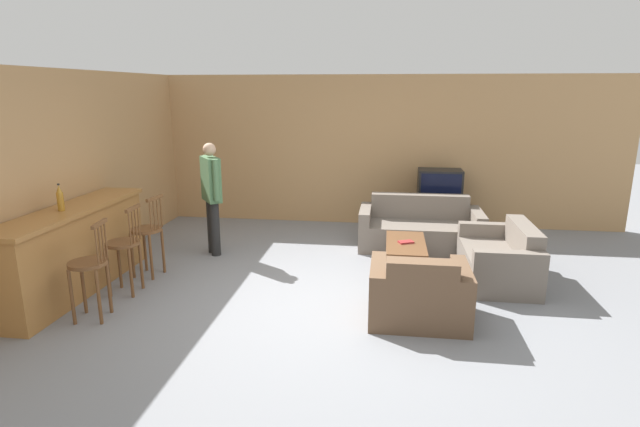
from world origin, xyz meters
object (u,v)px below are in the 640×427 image
tv_unit (438,216)px  book_on_table (406,242)px  bar_chair_near (90,269)px  couch_far (420,230)px  loveseat_right (500,260)px  bar_chair_mid (124,249)px  person_by_window (212,193)px  bar_chair_far (147,235)px  armchair_near (419,295)px  tv (440,185)px  coffee_table (406,247)px  bottle (60,198)px

tv_unit → book_on_table: 2.24m
bar_chair_near → tv_unit: (3.89, 3.88, -0.28)m
couch_far → loveseat_right: bearing=-53.6°
bar_chair_mid → person_by_window: person_by_window is taller
bar_chair_far → armchair_near: (3.38, -0.85, -0.27)m
bar_chair_near → bar_chair_mid: (0.00, 0.70, 0.00)m
tv → person_by_window: (-3.36, -1.65, 0.11)m
tv_unit → bar_chair_far: bearing=-146.1°
bar_chair_mid → person_by_window: bearing=70.9°
coffee_table → person_by_window: person_by_window is taller
coffee_table → person_by_window: (-2.75, 0.47, 0.55)m
bar_chair_near → coffee_table: size_ratio=1.01×
tv → bottle: (-4.50, -3.35, 0.36)m
armchair_near → person_by_window: bearing=147.7°
tv_unit → tv: size_ratio=1.36×
loveseat_right → bottle: bottle is taller
bar_chair_near → person_by_window: size_ratio=0.65×
bar_chair_mid → couch_far: bearing=32.7°
tv → book_on_table: size_ratio=3.29×
bar_chair_far → armchair_near: bearing=-14.1°
couch_far → bottle: 4.89m
bottle → person_by_window: person_by_window is taller
bar_chair_far → tv_unit: 4.69m
tv_unit → person_by_window: 3.80m
bar_chair_far → tv_unit: (3.89, 2.61, -0.28)m
bar_chair_far → book_on_table: size_ratio=4.87×
bottle → book_on_table: (3.90, 1.20, -0.72)m
bar_chair_far → loveseat_right: 4.49m
coffee_table → loveseat_right: bearing=-2.9°
bar_chair_far → person_by_window: 1.16m
bar_chair_near → armchair_near: 3.42m
bar_chair_near → armchair_near: bearing=7.1°
tv_unit → bottle: (-4.50, -3.35, 0.89)m
coffee_table → bottle: bottle is taller
loveseat_right → bar_chair_mid: bearing=-167.3°
tv_unit → armchair_near: bearing=-98.3°
loveseat_right → person_by_window: 4.02m
tv → coffee_table: bearing=-105.9°
armchair_near → loveseat_right: bearing=49.8°
couch_far → person_by_window: person_by_window is taller
loveseat_right → person_by_window: bearing=172.3°
bar_chair_far → couch_far: bearing=25.6°
armchair_near → bottle: size_ratio=3.27×
person_by_window → bottle: bearing=-124.0°
tv → bottle: 5.62m
loveseat_right → armchair_near: bearing=-130.2°
couch_far → book_on_table: size_ratio=8.38×
couch_far → coffee_table: bearing=-101.7°
coffee_table → book_on_table: bearing=-90.4°
couch_far → coffee_table: (-0.25, -1.20, 0.09)m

